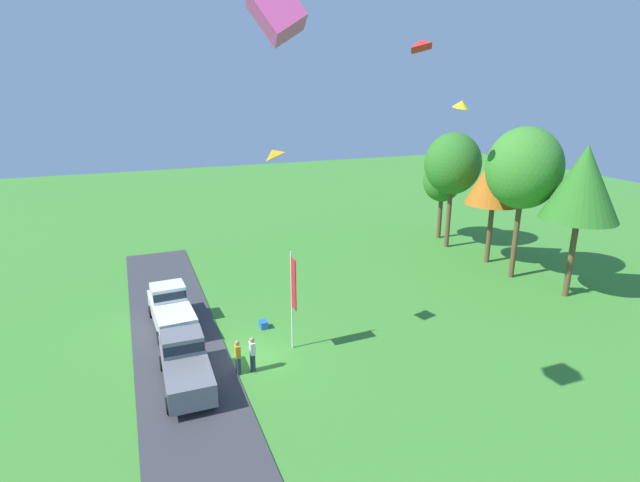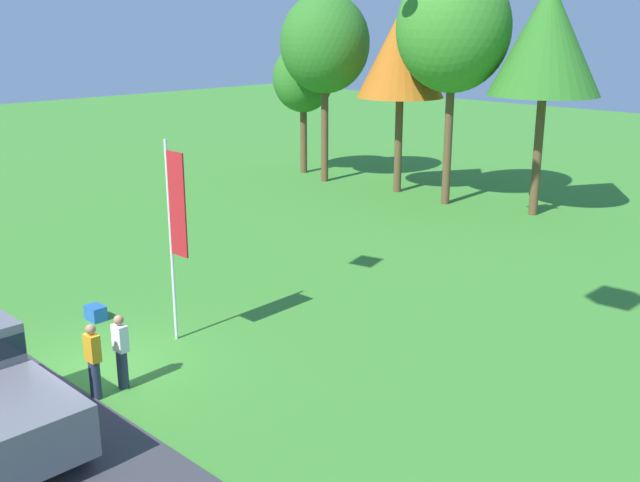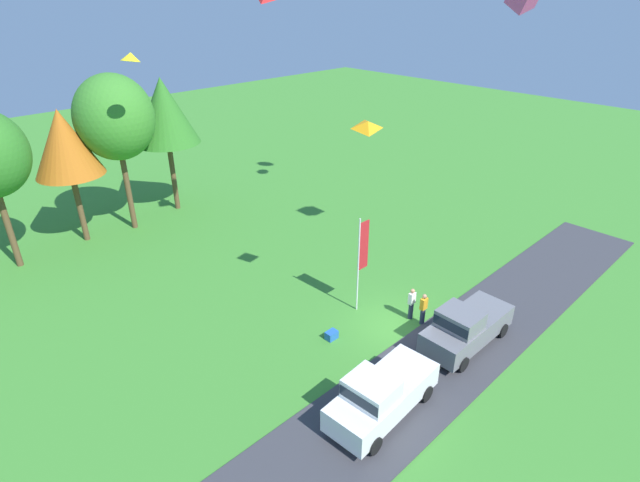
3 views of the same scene
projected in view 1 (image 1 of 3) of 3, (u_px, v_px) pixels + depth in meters
The scene contains 17 objects.
ground_plane at pixel (247, 359), 24.08m from camera, with size 120.00×120.00×0.00m, color #3D842D.
pavement_strip at pixel (185, 370), 23.04m from camera, with size 36.00×4.40×0.06m, color #38383D.
car_pickup_near_entrance at pixel (171, 307), 27.03m from camera, with size 5.10×2.28×2.14m.
car_pickup_by_flagpole at pixel (185, 362), 21.70m from camera, with size 5.02×2.08×2.14m.
person_watching_sky at pixel (252, 354), 22.80m from camera, with size 0.36×0.24×1.71m.
person_on_lawn at pixel (238, 357), 22.54m from camera, with size 0.36×0.24×1.71m.
tree_right_of_center at pixel (442, 181), 41.71m from camera, with size 3.18×3.18×6.72m.
tree_far_left at pixel (453, 164), 38.75m from camera, with size 4.35×4.35×9.19m.
tree_far_right at pixel (495, 177), 35.35m from camera, with size 4.00×4.00×8.45m.
tree_lone_near at pixel (524, 168), 32.13m from camera, with size 4.81×4.81×10.16m.
tree_left_of_center at pixel (583, 183), 29.18m from camera, with size 4.45×4.45×9.40m.
flag_banner at pixel (293, 290), 23.92m from camera, with size 0.71×0.08×5.11m.
cooler_box at pixel (264, 324), 27.09m from camera, with size 0.56×0.40×0.40m, color blue.
kite_diamond_high_left at pixel (420, 44), 22.89m from camera, with size 0.96×0.95×0.39m, color red.
kite_diamond_topmost at pixel (272, 154), 22.42m from camera, with size 0.99×0.75×0.36m, color orange.
kite_box_trailing_tail at pixel (276, 10), 13.32m from camera, with size 0.99×0.99×1.38m, color #EA4C9E.
kite_delta_high_right at pixel (461, 104), 29.70m from camera, with size 1.00×1.00×0.44m, color yellow.
Camera 1 is at (21.09, -4.50, 12.64)m, focal length 28.00 mm.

